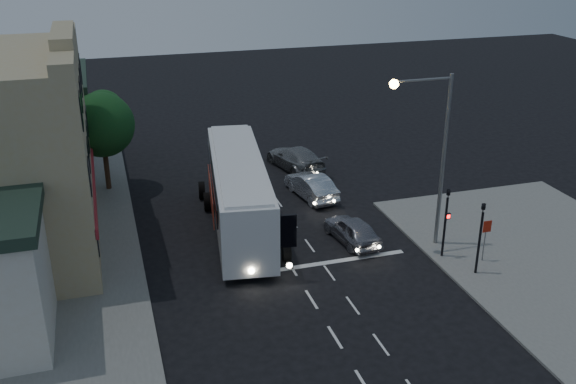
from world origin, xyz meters
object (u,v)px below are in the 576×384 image
object	(u,v)px
car_sedan_b	(295,158)
tour_bus	(239,190)
traffic_signal_main	(446,215)
traffic_signal_side	(481,230)
street_tree	(101,122)
car_suv	(352,230)
car_sedan_a	(311,186)
regulatory_sign	(486,234)
streetlight	(433,143)

from	to	relation	value
car_sedan_b	tour_bus	bearing A→B (deg)	40.57
traffic_signal_main	traffic_signal_side	world-z (taller)	same
street_tree	traffic_signal_side	bearing A→B (deg)	-44.50
tour_bus	traffic_signal_side	bearing A→B (deg)	-33.73
car_suv	car_sedan_a	xyz separation A→B (m)	(-0.14, 6.36, 0.05)
regulatory_sign	car_sedan_b	bearing A→B (deg)	107.88
car_suv	street_tree	distance (m)	16.94
car_suv	car_sedan_b	distance (m)	11.40
car_sedan_a	street_tree	world-z (taller)	street_tree
car_suv	streetlight	xyz separation A→B (m)	(3.44, -1.60, 5.03)
traffic_signal_main	street_tree	bearing A→B (deg)	137.97
car_sedan_b	traffic_signal_main	bearing A→B (deg)	89.64
tour_bus	street_tree	xyz separation A→B (m)	(-6.82, 7.62, 2.34)
streetlight	tour_bus	bearing A→B (deg)	149.20
tour_bus	regulatory_sign	size ratio (longest dim) A/B	6.04
car_sedan_b	traffic_signal_side	bearing A→B (deg)	90.47
tour_bus	regulatory_sign	world-z (taller)	tour_bus
tour_bus	car_suv	xyz separation A→B (m)	(5.30, -3.61, -1.46)
car_sedan_b	streetlight	size ratio (longest dim) A/B	0.60
car_sedan_b	regulatory_sign	xyz separation A→B (m)	(4.98, -15.43, 0.81)
regulatory_sign	traffic_signal_side	bearing A→B (deg)	-136.08
traffic_signal_main	regulatory_sign	xyz separation A→B (m)	(1.70, -1.01, -0.82)
regulatory_sign	traffic_signal_main	bearing A→B (deg)	149.16
car_sedan_a	car_sedan_b	size ratio (longest dim) A/B	0.84
street_tree	tour_bus	bearing A→B (deg)	-48.17
car_sedan_a	street_tree	distance (m)	13.46
car_suv	street_tree	world-z (taller)	street_tree
streetlight	traffic_signal_side	bearing A→B (deg)	-74.30
traffic_signal_main	streetlight	bearing A→B (deg)	100.20
regulatory_sign	streetlight	distance (m)	5.18
car_suv	traffic_signal_main	distance (m)	5.07
streetlight	car_sedan_b	bearing A→B (deg)	103.10
streetlight	traffic_signal_main	bearing A→B (deg)	-79.80
tour_bus	car_sedan_a	xyz separation A→B (m)	(5.16, 2.75, -1.41)
tour_bus	car_sedan_a	distance (m)	6.01
regulatory_sign	street_tree	world-z (taller)	street_tree
car_sedan_a	street_tree	bearing A→B (deg)	-31.04
tour_bus	car_sedan_b	xyz separation A→B (m)	(5.71, 7.79, -1.37)
traffic_signal_side	traffic_signal_main	bearing A→B (deg)	109.49
tour_bus	regulatory_sign	bearing A→B (deg)	-27.69
traffic_signal_side	regulatory_sign	world-z (taller)	traffic_signal_side
traffic_signal_main	traffic_signal_side	xyz separation A→B (m)	(0.70, -1.98, 0.00)
traffic_signal_main	street_tree	xyz separation A→B (m)	(-15.81, 14.25, 2.08)
traffic_signal_main	streetlight	distance (m)	3.61
car_sedan_b	traffic_signal_side	xyz separation A→B (m)	(3.98, -16.39, 1.64)
regulatory_sign	streetlight	world-z (taller)	streetlight
car_sedan_b	streetlight	xyz separation A→B (m)	(3.02, -12.99, 4.95)
car_suv	traffic_signal_side	bearing A→B (deg)	123.24
tour_bus	car_sedan_a	size ratio (longest dim) A/B	2.93
car_suv	streetlight	bearing A→B (deg)	146.98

